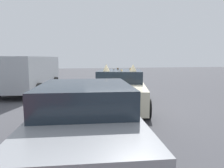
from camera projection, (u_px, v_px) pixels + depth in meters
name	position (u px, v px, depth m)	size (l,w,h in m)	color
ground_plane	(120.00, 107.00, 7.67)	(60.00, 60.00, 0.00)	#47474C
art_car_decorated	(120.00, 88.00, 7.63)	(4.81, 2.96, 1.65)	beige
parked_van_behind_right	(29.00, 72.00, 10.68)	(5.24, 2.91, 1.94)	#9EA3A8
parked_sedan_row_back_far	(86.00, 118.00, 3.91)	(4.55, 2.36, 1.39)	gray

